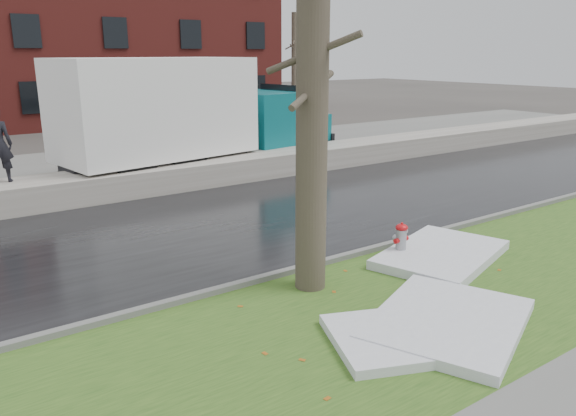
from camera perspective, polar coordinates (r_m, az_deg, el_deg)
ground at (r=10.15m, az=6.77°, el=-7.69°), size 120.00×120.00×0.00m
verge at (r=9.34m, az=11.96°, el=-9.94°), size 60.00×4.50×0.04m
road at (r=13.60m, az=-5.96°, el=-1.53°), size 60.00×7.00×0.03m
parking_lot at (r=21.23m, az=-17.35°, el=4.03°), size 60.00×9.00×0.03m
curb at (r=10.83m, az=3.23°, el=-5.69°), size 60.00×0.15×0.14m
snowbank at (r=17.19m, az=-12.91°, el=3.00°), size 60.00×1.60×0.75m
brick_building at (r=37.82m, az=-23.47°, el=15.83°), size 26.00×12.00×10.00m
bg_tree_right at (r=38.10m, az=0.63°, el=14.52°), size 1.40×1.62×6.50m
fire_hydrant at (r=11.31m, az=11.40°, el=-3.10°), size 0.36×0.31×0.73m
tree at (r=9.12m, az=2.48°, el=11.47°), size 1.28×1.47×6.55m
box_truck at (r=18.85m, az=-10.05°, el=9.35°), size 11.67×4.13×3.85m
snow_patch_near at (r=8.85m, az=15.96°, el=-10.99°), size 3.18×2.86×0.16m
snow_patch_far at (r=8.32m, az=12.27°, el=-12.59°), size 2.64×2.31×0.14m
snow_patch_side at (r=11.54m, az=15.31°, el=-4.55°), size 3.21×2.56×0.18m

